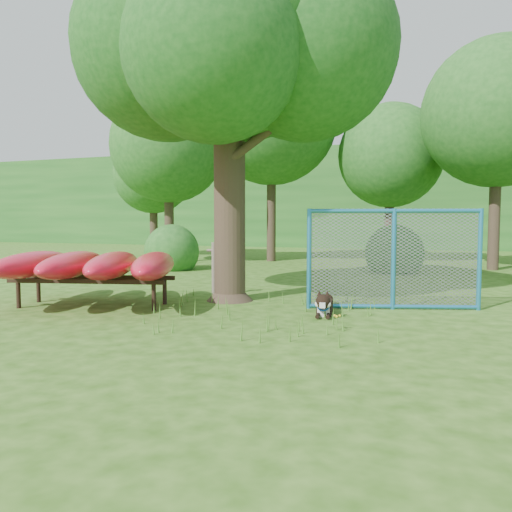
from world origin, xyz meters
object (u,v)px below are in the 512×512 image
(husky_dog, at_px, (324,306))
(fence_section, at_px, (394,259))
(oak_tree, at_px, (228,36))
(kayak_rack, at_px, (93,265))

(husky_dog, bearing_deg, fence_section, 35.77)
(fence_section, bearing_deg, husky_dog, -152.63)
(oak_tree, distance_m, fence_section, 5.41)
(husky_dog, bearing_deg, oak_tree, 148.05)
(oak_tree, xyz_separation_m, fence_section, (3.23, 0.03, -4.33))
(oak_tree, height_order, husky_dog, oak_tree)
(kayak_rack, distance_m, fence_section, 5.61)
(kayak_rack, height_order, fence_section, fence_section)
(oak_tree, bearing_deg, kayak_rack, -144.38)
(fence_section, bearing_deg, kayak_rack, -179.97)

